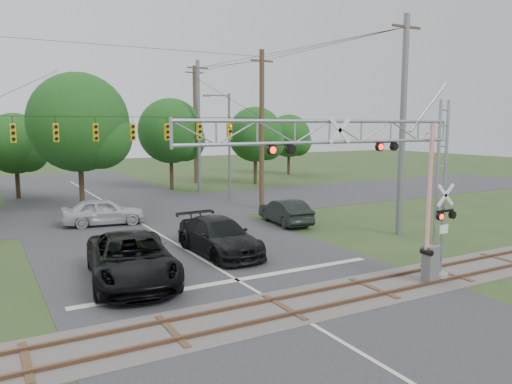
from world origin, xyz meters
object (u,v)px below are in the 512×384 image
crossing_gantry (378,173)px  streetlight (227,141)px  pickup_black (131,259)px  sedan_silver (104,212)px  car_dark (219,236)px  traffic_signal_span (146,131)px

crossing_gantry → streetlight: 23.45m
pickup_black → sedan_silver: 12.17m
crossing_gantry → car_dark: size_ratio=1.95×
crossing_gantry → car_dark: bearing=107.7°
crossing_gantry → pickup_black: 10.02m
crossing_gantry → pickup_black: (-7.40, 5.76, -3.53)m
crossing_gantry → pickup_black: crossing_gantry is taller
car_dark → sedan_silver: car_dark is taller
crossing_gantry → sedan_silver: bearing=108.0°
car_dark → streetlight: streetlight is taller
pickup_black → car_dark: size_ratio=1.14×
pickup_black → sedan_silver: size_ratio=1.37×
sedan_silver → streetlight: size_ratio=0.57×
crossing_gantry → car_dark: (-2.55, 7.99, -3.61)m
pickup_black → car_dark: 5.34m
crossing_gantry → traffic_signal_span: bearing=98.7°
traffic_signal_span → car_dark: traffic_signal_span is taller
crossing_gantry → traffic_signal_span: size_ratio=0.60×
car_dark → streetlight: bearing=60.6°
sedan_silver → crossing_gantry: bearing=-153.5°
crossing_gantry → streetlight: size_ratio=1.34×
traffic_signal_span → sedan_silver: (-2.99, -0.53, -4.91)m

